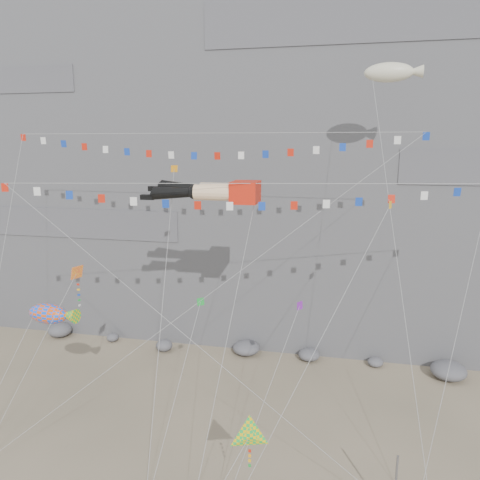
{
  "coord_description": "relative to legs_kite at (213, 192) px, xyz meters",
  "views": [
    {
      "loc": [
        8.28,
        -24.12,
        19.91
      ],
      "look_at": [
        1.11,
        9.0,
        12.91
      ],
      "focal_mm": 35.0,
      "sensor_mm": 36.0,
      "label": 1
    }
  ],
  "objects": [
    {
      "name": "flag_banner_lower",
      "position": [
        2.55,
        -1.23,
        0.67
      ],
      "size": [
        30.74,
        10.21,
        21.44
      ],
      "color": "red",
      "rests_on": "ground"
    },
    {
      "name": "legs_kite",
      "position": [
        0.0,
        0.0,
        0.0
      ],
      "size": [
        8.11,
        15.27,
        21.73
      ],
      "rotation": [
        0.0,
        0.0,
        0.01
      ],
      "color": "red",
      "rests_on": "ground"
    },
    {
      "name": "harlequin_kite",
      "position": [
        -8.36,
        -3.89,
        -5.2
      ],
      "size": [
        5.23,
        6.94,
        13.65
      ],
      "color": "red",
      "rests_on": "ground"
    },
    {
      "name": "blimp_windsock",
      "position": [
        11.51,
        5.51,
        8.11
      ],
      "size": [
        4.73,
        15.27,
        28.85
      ],
      "color": "beige",
      "rests_on": "ground"
    },
    {
      "name": "cliff",
      "position": [
        0.27,
        25.33,
        8.3
      ],
      "size": [
        80.0,
        28.0,
        50.0
      ],
      "primitive_type": "cube",
      "color": "slate",
      "rests_on": "ground"
    },
    {
      "name": "fish_windsock",
      "position": [
        -10.77,
        -3.89,
        -8.25
      ],
      "size": [
        4.64,
        7.97,
        11.27
      ],
      "color": "#F04D0C",
      "rests_on": "ground"
    },
    {
      "name": "delta_kite",
      "position": [
        4.7,
        -10.84,
        -10.77
      ],
      "size": [
        4.56,
        4.53,
        7.97
      ],
      "color": "yellow",
      "rests_on": "ground"
    },
    {
      "name": "small_kite_a",
      "position": [
        -3.3,
        1.33,
        0.98
      ],
      "size": [
        3.4,
        14.38,
        22.87
      ],
      "color": "orange",
      "rests_on": "ground"
    },
    {
      "name": "talus_boulders",
      "position": [
        0.27,
        10.33,
        -16.1
      ],
      "size": [
        60.0,
        3.0,
        1.2
      ],
      "primitive_type": null,
      "color": "#5D5C61",
      "rests_on": "ground"
    },
    {
      "name": "small_kite_b",
      "position": [
        6.14,
        -1.28,
        -7.47
      ],
      "size": [
        4.04,
        12.35,
        15.29
      ],
      "color": "purple",
      "rests_on": "ground"
    },
    {
      "name": "small_kite_c",
      "position": [
        0.03,
        -3.66,
        -6.92
      ],
      "size": [
        1.14,
        11.04,
        14.4
      ],
      "color": "#17962E",
      "rests_on": "ground"
    },
    {
      "name": "flag_banner_upper",
      "position": [
        -1.57,
        3.59,
        3.95
      ],
      "size": [
        31.14,
        13.95,
        27.3
      ],
      "color": "red",
      "rests_on": "ground"
    },
    {
      "name": "ground",
      "position": [
        0.27,
        -6.67,
        -16.7
      ],
      "size": [
        120.0,
        120.0,
        0.0
      ],
      "primitive_type": "plane",
      "color": "gray",
      "rests_on": "ground"
    },
    {
      "name": "small_kite_d",
      "position": [
        11.35,
        -0.7,
        -1.04
      ],
      "size": [
        9.49,
        14.36,
        23.0
      ],
      "color": "#EFA614",
      "rests_on": "ground"
    }
  ]
}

